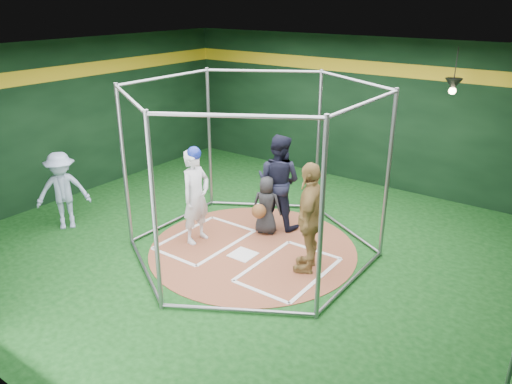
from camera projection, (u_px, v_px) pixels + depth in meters
The scene contains 12 objects.
room_shell at pixel (253, 158), 8.56m from camera, with size 10.10×9.10×3.53m.
clay_disc at pixel (253, 249), 9.19m from camera, with size 3.80×3.80×0.01m, color brown.
home_plate at pixel (243, 254), 8.96m from camera, with size 0.43×0.43×0.01m, color white.
batter_box_left at pixel (205, 239), 9.52m from camera, with size 1.17×1.77×0.01m.
batter_box_right at pixel (289, 269), 8.48m from camera, with size 1.17×1.77×0.01m.
batting_cage at pixel (253, 172), 8.64m from camera, with size 4.05×4.67×3.00m.
pendant_lamp_near at pixel (453, 85), 9.69m from camera, with size 0.34×0.34×0.90m.
batter_figure at pixel (196, 195), 9.17m from camera, with size 0.43×0.65×1.85m.
visitor_leopard at pixel (310, 217), 8.19m from camera, with size 1.11×0.46×1.90m, color tan.
catcher_figure at pixel (266, 206), 9.60m from camera, with size 0.65×0.66×1.15m.
umpire at pixel (279, 181), 9.77m from camera, with size 0.92×0.72×1.90m, color black.
bystander_blue at pixel (63, 191), 9.78m from camera, with size 1.01×0.58×1.57m, color #94A4C4.
Camera 1 is at (4.85, -6.56, 4.37)m, focal length 35.00 mm.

